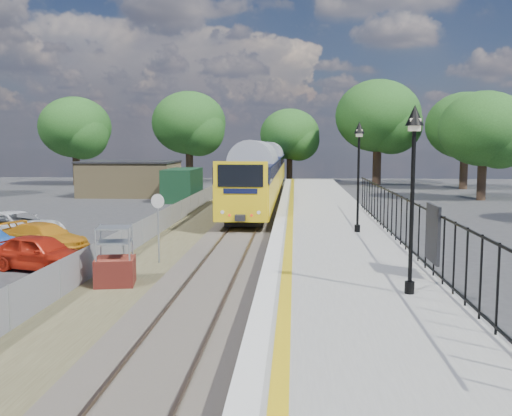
# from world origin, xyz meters

# --- Properties ---
(ground) EXTENTS (120.00, 120.00, 0.00)m
(ground) POSITION_xyz_m (0.00, 0.00, 0.00)
(ground) COLOR #2D2D30
(ground) RESTS_ON ground
(track_bed) EXTENTS (5.90, 80.00, 0.29)m
(track_bed) POSITION_xyz_m (-0.47, 9.67, 0.09)
(track_bed) COLOR #473F38
(track_bed) RESTS_ON ground
(platform) EXTENTS (5.00, 70.00, 0.90)m
(platform) POSITION_xyz_m (4.20, 8.00, 0.45)
(platform) COLOR gray
(platform) RESTS_ON ground
(platform_edge) EXTENTS (0.90, 70.00, 0.01)m
(platform_edge) POSITION_xyz_m (2.14, 8.00, 0.90)
(platform_edge) COLOR silver
(platform_edge) RESTS_ON platform
(victorian_lamp_south) EXTENTS (0.44, 0.44, 4.60)m
(victorian_lamp_south) POSITION_xyz_m (5.50, -4.00, 4.30)
(victorian_lamp_south) COLOR black
(victorian_lamp_south) RESTS_ON platform
(victorian_lamp_north) EXTENTS (0.44, 0.44, 4.60)m
(victorian_lamp_north) POSITION_xyz_m (5.30, 6.00, 4.30)
(victorian_lamp_north) COLOR black
(victorian_lamp_north) RESTS_ON platform
(palisade_fence) EXTENTS (0.12, 26.00, 2.00)m
(palisade_fence) POSITION_xyz_m (6.55, 2.24, 1.84)
(palisade_fence) COLOR black
(palisade_fence) RESTS_ON platform
(wire_fence) EXTENTS (0.06, 52.00, 1.20)m
(wire_fence) POSITION_xyz_m (-4.20, 12.00, 0.60)
(wire_fence) COLOR #999EA3
(wire_fence) RESTS_ON ground
(outbuilding) EXTENTS (10.80, 10.10, 3.12)m
(outbuilding) POSITION_xyz_m (-10.91, 31.21, 1.52)
(outbuilding) COLOR #8F7B51
(outbuilding) RESTS_ON ground
(tree_line) EXTENTS (56.80, 43.80, 11.88)m
(tree_line) POSITION_xyz_m (1.40, 42.00, 6.61)
(tree_line) COLOR #332319
(tree_line) RESTS_ON ground
(train) EXTENTS (2.82, 40.83, 3.51)m
(train) POSITION_xyz_m (0.00, 30.27, 2.34)
(train) COLOR yellow
(train) RESTS_ON ground
(brick_plinth) EXTENTS (1.42, 1.42, 1.97)m
(brick_plinth) POSITION_xyz_m (-3.09, -0.31, 0.94)
(brick_plinth) COLOR maroon
(brick_plinth) RESTS_ON ground
(speed_sign) EXTENTS (0.53, 0.18, 2.71)m
(speed_sign) POSITION_xyz_m (-2.50, 3.14, 1.83)
(speed_sign) COLOR #999EA3
(speed_sign) RESTS_ON ground
(car_red) EXTENTS (4.15, 2.58, 1.32)m
(car_red) POSITION_xyz_m (-6.58, 1.87, 0.66)
(car_red) COLOR #B42310
(car_red) RESTS_ON ground
(car_yellow) EXTENTS (4.54, 3.18, 1.22)m
(car_yellow) POSITION_xyz_m (-7.96, 5.38, 0.61)
(car_yellow) COLOR orange
(car_yellow) RESTS_ON ground
(car_white) EXTENTS (5.48, 3.87, 1.39)m
(car_white) POSITION_xyz_m (-10.55, 8.02, 0.69)
(car_white) COLOR white
(car_white) RESTS_ON ground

